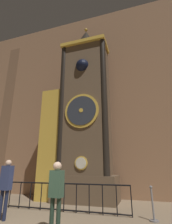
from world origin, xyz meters
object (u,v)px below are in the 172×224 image
(clock_tower, at_px, (80,117))
(visitor_near, at_px, (6,183))
(visitor_far, at_px, (56,188))
(stanchion_post, at_px, (153,209))

(clock_tower, bearing_deg, visitor_near, -108.41)
(clock_tower, bearing_deg, visitor_far, -78.06)
(clock_tower, bearing_deg, stanchion_post, -34.86)
(visitor_far, xyz_separation_m, stanchion_post, (2.35, 1.84, -0.70))
(visitor_near, xyz_separation_m, stanchion_post, (4.40, 1.33, -0.74))
(clock_tower, height_order, visitor_near, clock_tower)
(clock_tower, relative_size, stanchion_post, 10.09)
(clock_tower, distance_m, stanchion_post, 5.45)
(clock_tower, height_order, visitor_far, clock_tower)
(clock_tower, relative_size, visitor_far, 5.95)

